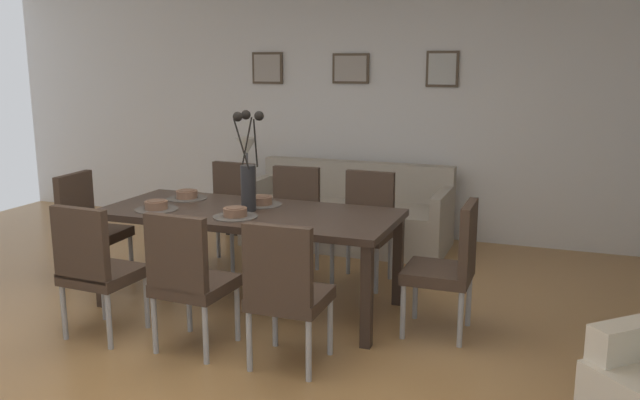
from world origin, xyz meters
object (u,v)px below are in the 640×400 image
object	(u,v)px
dining_chair_head_west	(88,223)
bowl_far_left	(235,211)
bowl_far_right	(261,200)
framed_picture_center	(351,69)
dining_chair_far_right	(292,215)
sofa	(348,217)
dining_chair_mid_left	(285,288)
bowl_near_right	(187,194)
dining_table	(249,219)
dining_chair_far_left	(188,275)
framed_picture_left	(267,68)
centerpiece_vase	(248,173)
dining_chair_mid_right	(365,222)
side_table	(248,209)
dining_chair_near_left	(95,265)
dining_chair_head_east	(450,262)
table_lamp	(247,151)
dining_chair_near_right	(229,209)
framed_picture_right	(442,69)
bowl_near_left	(156,204)

from	to	relation	value
dining_chair_head_west	bowl_far_left	world-z (taller)	dining_chair_head_west
bowl_far_right	framed_picture_center	bearing A→B (deg)	90.00
dining_chair_far_right	dining_chair_head_west	xyz separation A→B (m)	(-1.47, -0.86, 0.00)
sofa	dining_chair_mid_left	bearing A→B (deg)	-79.37
bowl_near_right	bowl_far_left	size ratio (longest dim) A/B	1.00
dining_table	dining_chair_far_left	world-z (taller)	dining_chair_far_left
dining_table	framed_picture_left	bearing A→B (deg)	111.63
dining_chair_head_west	centerpiece_vase	distance (m)	1.58
dining_chair_mid_right	side_table	distance (m)	1.98
dining_chair_mid_right	framed_picture_center	distance (m)	2.08
bowl_near_right	dining_chair_near_left	bearing A→B (deg)	-91.27
dining_chair_mid_left	framed_picture_left	world-z (taller)	framed_picture_left
dining_chair_head_west	side_table	world-z (taller)	dining_chair_head_west
dining_chair_head_west	dining_chair_head_east	size ratio (longest dim) A/B	1.00
table_lamp	dining_chair_near_right	bearing A→B (deg)	-72.12
dining_table	framed_picture_left	xyz separation A→B (m)	(-0.96, 2.41, 1.07)
framed_picture_right	dining_chair_mid_left	bearing A→B (deg)	-94.96
dining_chair_far_right	table_lamp	size ratio (longest dim) A/B	1.80
dining_chair_near_left	framed_picture_left	bearing A→B (deg)	94.69
dining_table	sofa	distance (m)	1.95
dining_table	framed_picture_right	world-z (taller)	framed_picture_right
framed_picture_right	sofa	bearing A→B (deg)	-147.64
dining_chair_far_left	bowl_near_right	distance (m)	1.30
dining_chair_head_west	framed_picture_right	bearing A→B (deg)	44.43
bowl_near_right	bowl_far_right	bearing A→B (deg)	0.00
centerpiece_vase	framed_picture_right	xyz separation A→B (m)	(0.96, 2.41, 0.72)
sofa	side_table	world-z (taller)	sofa
bowl_near_right	side_table	world-z (taller)	bowl_near_right
bowl_far_right	centerpiece_vase	bearing A→B (deg)	-89.75
bowl_near_right	side_table	xyz separation A→B (m)	(-0.34, 1.73, -0.52)
dining_chair_far_right	dining_chair_head_west	bearing A→B (deg)	-149.88
dining_chair_mid_right	framed_picture_center	size ratio (longest dim) A/B	2.31
centerpiece_vase	bowl_far_right	bearing A→B (deg)	90.25
dining_table	sofa	world-z (taller)	sofa
dining_chair_near_left	bowl_near_left	xyz separation A→B (m)	(0.02, 0.69, 0.27)
dining_chair_far_right	dining_chair_mid_right	world-z (taller)	same
dining_chair_head_west	dining_chair_mid_left	bearing A→B (deg)	-22.16
dining_chair_mid_left	bowl_far_right	world-z (taller)	dining_chair_mid_left
centerpiece_vase	framed_picture_left	world-z (taller)	framed_picture_left
bowl_near_right	table_lamp	distance (m)	1.77
dining_chair_far_left	framed_picture_right	distance (m)	3.63
bowl_far_right	framed_picture_right	distance (m)	2.58
dining_chair_far_right	framed_picture_left	size ratio (longest dim) A/B	2.57
dining_chair_near_right	framed_picture_center	world-z (taller)	framed_picture_center
dining_chair_near_right	dining_chair_head_west	size ratio (longest dim) A/B	1.00
bowl_near_right	bowl_far_right	xyz separation A→B (m)	(0.66, 0.00, 0.00)
bowl_far_left	sofa	size ratio (longest dim) A/B	0.08
bowl_far_left	framed_picture_left	bearing A→B (deg)	110.02
sofa	framed_picture_right	xyz separation A→B (m)	(0.81, 0.51, 1.46)
centerpiece_vase	sofa	world-z (taller)	centerpiece_vase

